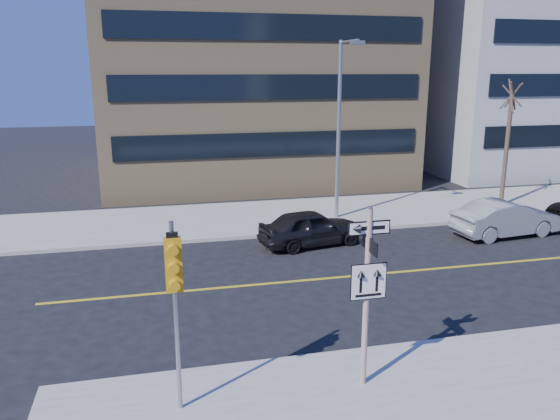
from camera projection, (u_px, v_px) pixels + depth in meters
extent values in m
plane|color=black|center=(328.00, 337.00, 14.53)|extent=(120.00, 120.00, 0.00)
cylinder|color=silver|center=(366.00, 300.00, 11.64)|extent=(0.13, 0.13, 4.00)
cylinder|color=gray|center=(370.00, 208.00, 11.13)|extent=(0.10, 0.10, 0.06)
cube|color=black|center=(369.00, 228.00, 11.24)|extent=(0.92, 0.03, 0.30)
cube|color=black|center=(369.00, 244.00, 11.32)|extent=(0.03, 0.92, 0.30)
cube|color=white|center=(369.00, 282.00, 11.44)|extent=(0.80, 0.03, 0.80)
cylinder|color=gray|center=(176.00, 319.00, 10.75)|extent=(0.09, 0.09, 4.00)
cube|color=gold|center=(174.00, 265.00, 10.26)|extent=(0.32, 0.22, 1.05)
sphere|color=#8C0705|center=(173.00, 249.00, 10.06)|extent=(0.17, 0.17, 0.17)
sphere|color=black|center=(174.00, 267.00, 10.15)|extent=(0.17, 0.17, 0.17)
sphere|color=black|center=(175.00, 285.00, 10.24)|extent=(0.17, 0.17, 0.17)
imported|color=black|center=(311.00, 228.00, 21.96)|extent=(2.49, 4.53, 1.46)
imported|color=gray|center=(506.00, 218.00, 23.18)|extent=(2.10, 4.79, 1.53)
cylinder|color=gray|center=(339.00, 132.00, 24.74)|extent=(0.18, 0.18, 8.00)
cylinder|color=gray|center=(349.00, 41.00, 22.82)|extent=(0.10, 2.20, 0.10)
cube|color=gray|center=(357.00, 43.00, 21.90)|extent=(0.55, 0.30, 0.16)
cylinder|color=#3C2D23|center=(507.00, 149.00, 27.29)|extent=(0.22, 0.22, 5.80)
cube|color=tan|center=(243.00, 37.00, 36.28)|extent=(18.00, 18.00, 18.00)
cube|color=#999C9E|center=(537.00, 61.00, 40.57)|extent=(20.00, 16.00, 15.00)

